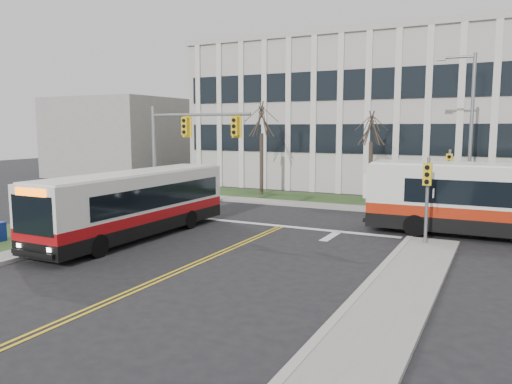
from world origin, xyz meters
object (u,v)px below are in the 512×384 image
object	(u,v)px
bus_cross	(512,203)
directory_sign	(375,187)
streetlight	(468,125)
bus_main	(135,206)

from	to	relation	value
bus_cross	directory_sign	bearing A→B (deg)	-134.26
streetlight	bus_main	world-z (taller)	streetlight
directory_sign	bus_cross	distance (m)	10.91
streetlight	bus_main	xyz separation A→B (m)	(-13.03, -13.40, -3.71)
bus_main	streetlight	bearing A→B (deg)	45.77
streetlight	bus_main	size ratio (longest dim) A/B	0.83
directory_sign	bus_cross	bearing A→B (deg)	-43.37
bus_cross	streetlight	bearing A→B (deg)	-159.74
streetlight	directory_sign	bearing A→B (deg)	166.77
bus_main	bus_cross	distance (m)	17.03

